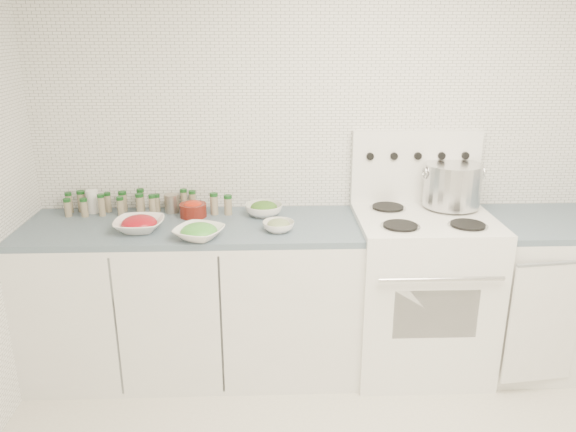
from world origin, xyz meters
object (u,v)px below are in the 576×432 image
Objects in this scene: stock_pot at (452,183)px; bowl_snowpea at (199,232)px; bowl_tomato at (139,224)px; stove at (419,287)px.

stock_pot reaches higher than bowl_snowpea.
stove is at bearing 3.23° from bowl_tomato.
bowl_tomato is 0.84× the size of bowl_snowpea.
bowl_tomato is at bearing -172.21° from stock_pot.
stock_pot is at bearing 14.51° from bowl_snowpea.
bowl_tomato reaches higher than bowl_snowpea.
bowl_snowpea is (-1.42, -0.37, -0.15)m from stock_pot.
stock_pot is 1.77m from bowl_tomato.
stock_pot is 1.08× the size of bowl_snowpea.
stock_pot is 1.28× the size of bowl_tomato.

